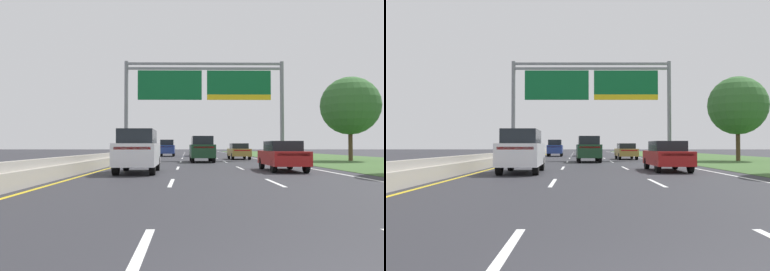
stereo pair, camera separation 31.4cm
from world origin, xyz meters
The scene contains 12 objects.
ground_plane centered at (0.00, 35.00, 0.00)m, with size 220.00×220.00×0.00m, color #2B2B30.
lane_striping centered at (0.00, 34.54, 0.00)m, with size 11.96×106.00×0.01m.
grass_verge_right centered at (13.95, 35.00, 0.01)m, with size 14.00×110.00×0.02m, color #3D602D.
median_barrier_concrete centered at (-6.60, 35.00, 0.35)m, with size 0.60×110.00×0.85m.
overhead_sign_gantry centered at (0.30, 32.28, 6.63)m, with size 15.06×0.42×9.32m.
pickup_truck_silver centered at (0.22, 46.55, 1.07)m, with size 2.02×5.41×2.20m.
car_darkgreen_centre_lane_suv centered at (-0.10, 28.02, 1.10)m, with size 2.02×4.75×2.11m.
car_gold_right_lane_sedan centered at (3.80, 34.22, 0.82)m, with size 1.87×4.42×1.57m.
car_white_left_lane_suv centered at (-3.70, 15.54, 1.10)m, with size 1.98×4.73×2.11m.
car_blue_left_lane_suv centered at (-3.89, 45.40, 1.10)m, with size 1.96×4.72×2.11m.
car_red_right_lane_sedan centered at (3.75, 16.90, 0.82)m, with size 1.84×4.41×1.57m.
roadside_tree_mid centered at (13.14, 30.13, 4.88)m, with size 5.13×5.13×7.46m.
Camera 2 is at (-0.95, -2.94, 1.31)m, focal length 35.19 mm.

